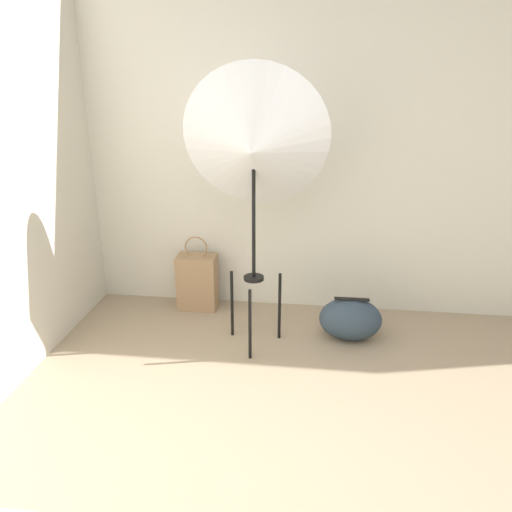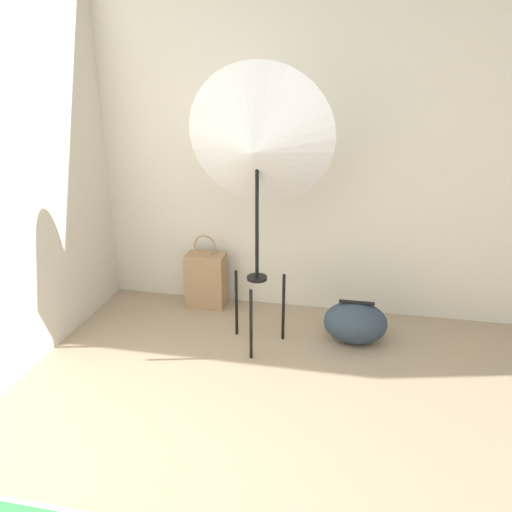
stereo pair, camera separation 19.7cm
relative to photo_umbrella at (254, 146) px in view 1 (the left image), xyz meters
The scene contains 4 objects.
wall_back 0.69m from the photo_umbrella, 67.15° to the left, with size 8.00×0.05×2.60m.
photo_umbrella is the anchor object (origin of this frame).
tote_bag 1.26m from the photo_umbrella, 135.49° to the left, with size 0.28×0.17×0.56m.
duffel_bag 1.30m from the photo_umbrella, 13.09° to the left, with size 0.41×0.28×0.29m.
Camera 1 is at (0.10, -0.95, 1.66)m, focal length 35.00 mm.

